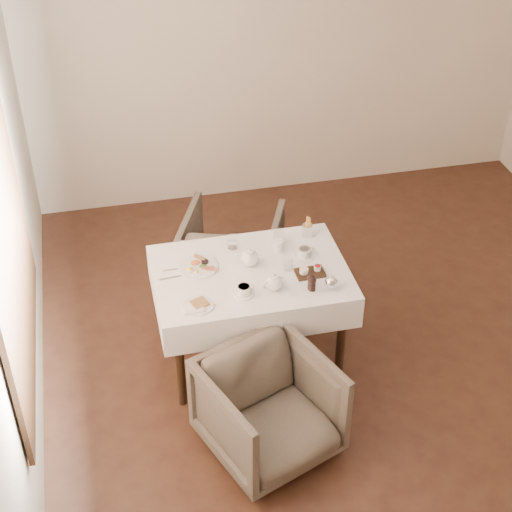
{
  "coord_description": "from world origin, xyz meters",
  "views": [
    {
      "loc": [
        -1.67,
        -3.72,
        3.87
      ],
      "look_at": [
        -0.75,
        0.35,
        0.82
      ],
      "focal_mm": 55.0,
      "sensor_mm": 36.0,
      "label": 1
    }
  ],
  "objects_px": {
    "table": "(251,285)",
    "teapot_centre": "(250,257)",
    "armchair_far": "(232,253)",
    "breakfast_plate": "(198,266)",
    "armchair_near": "(269,409)"
  },
  "relations": [
    {
      "from": "table",
      "to": "breakfast_plate",
      "type": "bearing_deg",
      "value": 160.49
    },
    {
      "from": "breakfast_plate",
      "to": "teapot_centre",
      "type": "height_order",
      "value": "teapot_centre"
    },
    {
      "from": "table",
      "to": "armchair_near",
      "type": "bearing_deg",
      "value": -94.71
    },
    {
      "from": "armchair_near",
      "to": "teapot_centre",
      "type": "height_order",
      "value": "teapot_centre"
    },
    {
      "from": "armchair_far",
      "to": "breakfast_plate",
      "type": "relative_size",
      "value": 2.81
    },
    {
      "from": "armchair_far",
      "to": "teapot_centre",
      "type": "relative_size",
      "value": 4.41
    },
    {
      "from": "breakfast_plate",
      "to": "teapot_centre",
      "type": "bearing_deg",
      "value": -23.24
    },
    {
      "from": "table",
      "to": "armchair_far",
      "type": "xyz_separation_m",
      "value": [
        0.03,
        0.79,
        -0.3
      ]
    },
    {
      "from": "armchair_far",
      "to": "teapot_centre",
      "type": "distance_m",
      "value": 0.88
    },
    {
      "from": "armchair_far",
      "to": "teapot_centre",
      "type": "xyz_separation_m",
      "value": [
        -0.02,
        -0.73,
        0.49
      ]
    },
    {
      "from": "table",
      "to": "teapot_centre",
      "type": "xyz_separation_m",
      "value": [
        0.01,
        0.07,
        0.18
      ]
    },
    {
      "from": "teapot_centre",
      "to": "table",
      "type": "bearing_deg",
      "value": -74.48
    },
    {
      "from": "breakfast_plate",
      "to": "armchair_near",
      "type": "bearing_deg",
      "value": -89.62
    },
    {
      "from": "table",
      "to": "teapot_centre",
      "type": "distance_m",
      "value": 0.2
    },
    {
      "from": "armchair_far",
      "to": "table",
      "type": "bearing_deg",
      "value": 110.54
    }
  ]
}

